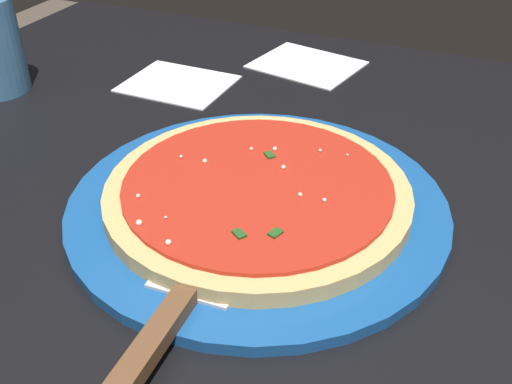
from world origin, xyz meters
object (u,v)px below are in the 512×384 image
Objects in this scene: pizza at (256,191)px; pizza_server at (171,318)px; serving_plate at (256,204)px; napkin_folded_right at (178,84)px; napkin_loose_left at (307,65)px.

pizza_server is (0.01, -0.17, -0.00)m from pizza.
serving_plate is 0.02m from pizza.
napkin_folded_right is (-0.21, 0.22, -0.02)m from pizza.
pizza is 0.31m from napkin_folded_right.
serving_plate is at bearing -78.07° from napkin_loose_left.
napkin_loose_left is (-0.07, 0.35, -0.02)m from pizza.
pizza_server is 0.45m from napkin_folded_right.
napkin_loose_left is (0.14, 0.13, 0.00)m from napkin_folded_right.
serving_plate is 0.31m from napkin_folded_right.
pizza_server is 1.56× the size of napkin_loose_left.
serving_plate is 2.60× the size of napkin_folded_right.
pizza is at bearing -46.25° from napkin_folded_right.
serving_plate reaches higher than napkin_loose_left.
pizza reaches higher than pizza_server.
serving_plate is 0.17m from pizza_server.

